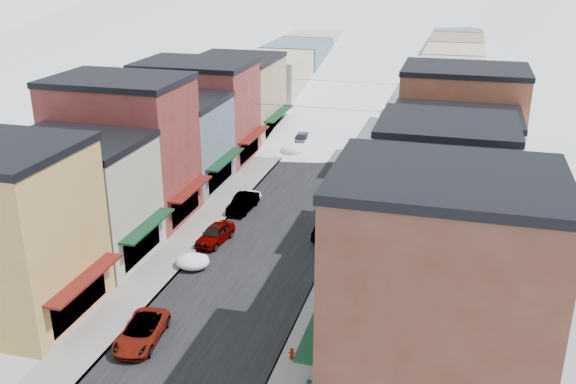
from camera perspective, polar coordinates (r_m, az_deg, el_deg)
The scene contains 37 objects.
ground at distance 37.58m, azimuth -10.09°, elevation -16.23°, with size 600.00×600.00×0.00m, color gray.
road at distance 90.68m, azimuth 5.97°, elevation 6.46°, with size 10.00×160.00×0.01m, color black.
sidewalk_left at distance 91.89m, azimuth 1.88°, elevation 6.80°, with size 3.20×160.00×0.15m, color gray.
sidewalk_right at distance 89.89m, azimuth 10.14°, elevation 6.16°, with size 3.20×160.00×0.15m, color gray.
curb_left at distance 91.56m, azimuth 2.83°, elevation 6.73°, with size 0.10×160.00×0.15m, color slate.
curb_right at distance 90.03m, azimuth 9.16°, elevation 6.24°, with size 0.10×160.00×0.15m, color slate.
bldg_l_yellow at distance 44.21m, azimuth -24.08°, elevation -3.26°, with size 11.30×8.70×11.50m.
bldg_l_cream at distance 50.83m, azimuth -18.09°, elevation -0.58°, with size 11.30×8.20×9.50m.
bldg_l_brick_near at distance 57.03m, azimuth -14.43°, elevation 3.71°, with size 12.30×8.20×12.50m.
bldg_l_grayblue at distance 64.50m, azimuth -10.27°, elevation 4.39°, with size 11.30×9.20×9.00m.
bldg_l_brick_far at distance 72.56m, azimuth -8.05°, elevation 7.18°, with size 13.30×9.20×11.00m.
bldg_l_tan at distance 81.38m, azimuth -4.63°, elevation 8.45°, with size 11.30×11.20×10.00m.
bldg_r_brick_near at distance 33.90m, azimuth 13.24°, elevation -8.32°, with size 12.30×9.20×12.50m.
bldg_r_green at distance 42.62m, azimuth 12.98°, elevation -4.24°, with size 11.30×9.20×9.50m.
bldg_r_blue at distance 50.77m, azimuth 13.56°, elevation 0.47°, with size 11.30×9.20×10.50m.
bldg_r_cream at distance 59.53m, azimuth 14.35°, elevation 2.67°, with size 12.30×9.20×9.00m.
bldg_r_brick_far at distance 67.85m, azimuth 15.10°, elevation 5.92°, with size 13.30×9.20×11.50m.
bldg_r_tan at distance 77.80m, azimuth 14.42°, elevation 7.09°, with size 11.30×11.20×9.50m.
distant_blocks at distance 112.15m, azimuth 8.04°, elevation 11.24°, with size 34.00×55.00×8.00m.
overhead_cables at distance 77.26m, azimuth 4.58°, elevation 8.69°, with size 16.40×15.04×0.04m.
car_white_suv at distance 40.74m, azimuth -12.93°, elevation -12.03°, with size 2.30×4.99×1.39m, color white.
car_silver_sedan at distance 52.43m, azimuth -6.50°, elevation -3.72°, with size 1.78×4.43×1.51m, color #9CA0A4.
car_dark_hatch at distance 58.44m, azimuth -4.02°, elevation -0.98°, with size 1.58×4.53×1.49m, color black.
car_silver_wagon at distance 78.21m, azimuth 1.20°, elevation 4.72°, with size 1.88×4.63×1.34m, color #A6A8AE.
car_green_sedan at distance 53.28m, azimuth 3.56°, elevation -3.26°, with size 1.49×4.29×1.41m, color black.
car_gray_suv at distance 65.82m, azimuth 5.30°, elevation 1.54°, with size 1.76×4.38×1.49m, color #93969B.
car_black_sedan at distance 72.53m, azimuth 6.94°, elevation 3.26°, with size 1.87×4.59×1.33m, color black.
car_lane_silver at distance 88.56m, azimuth 5.37°, elevation 6.61°, with size 1.72×4.29×1.46m, color gray.
car_lane_white at distance 103.24m, azimuth 7.63°, elevation 8.61°, with size 2.62×5.68×1.58m, color #BCBCBE.
fire_hydrant at distance 38.33m, azimuth 0.33°, elevation -14.17°, with size 0.40×0.30×0.69m.
parking_sign at distance 46.22m, azimuth 4.02°, elevation -6.40°, with size 0.11×0.26×2.00m.
trash_can at distance 48.41m, azimuth 3.33°, elevation -6.02°, with size 0.51×0.51×0.86m.
streetlamp_near at distance 54.05m, azimuth 4.94°, elevation -0.75°, with size 0.32×0.32×3.90m.
streetlamp_far at distance 78.91m, azimuth 8.49°, elevation 6.41°, with size 0.38×0.38×4.55m.
snow_pile_near at distance 48.75m, azimuth -8.42°, elevation -6.11°, with size 2.57×2.78×1.09m.
snow_pile_mid at distance 61.01m, azimuth -3.31°, elevation -0.32°, with size 2.09×2.49×0.89m.
snow_pile_far at distance 74.35m, azimuth 0.40°, elevation 3.74°, with size 2.61×2.81×1.10m.
Camera 1 is at (13.80, -26.75, 22.50)m, focal length 40.00 mm.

